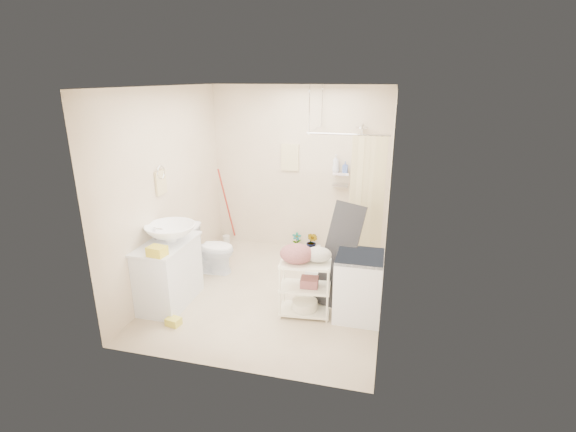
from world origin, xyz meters
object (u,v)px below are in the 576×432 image
(toilet, at_px, (210,249))
(washing_machine, at_px, (359,286))
(vanity, at_px, (169,273))
(laundry_rack, at_px, (305,283))

(toilet, bearing_deg, washing_machine, -111.12)
(vanity, relative_size, toilet, 1.30)
(vanity, xyz_separation_m, laundry_rack, (1.68, 0.14, -0.00))
(toilet, relative_size, laundry_rack, 0.88)
(toilet, height_order, laundry_rack, laundry_rack)
(laundry_rack, bearing_deg, washing_machine, 4.97)
(vanity, height_order, washing_machine, vanity)
(vanity, height_order, laundry_rack, same)
(laundry_rack, bearing_deg, vanity, 179.44)
(laundry_rack, bearing_deg, toilet, 147.51)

